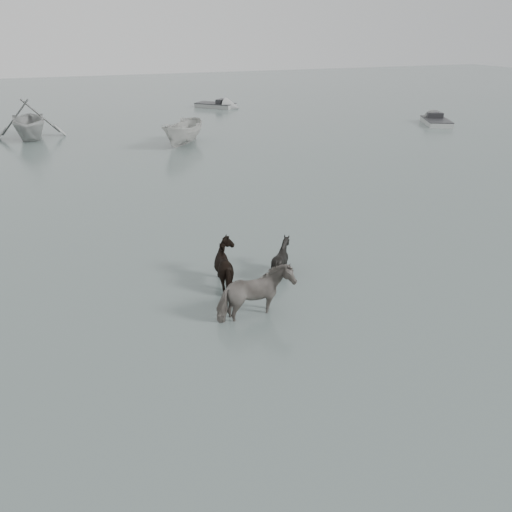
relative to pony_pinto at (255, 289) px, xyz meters
The scene contains 8 objects.
ground 1.15m from the pony_pinto, ahead, with size 140.00×140.00×0.00m, color #505F5B.
pony_pinto is the anchor object (origin of this frame).
pony_dark 1.97m from the pony_pinto, 89.50° to the left, with size 1.40×1.19×1.41m, color black.
pony_black 2.62m from the pony_pinto, 52.48° to the left, with size 0.99×1.12×1.23m, color black.
rowboat_trail 26.00m from the pony_pinto, 102.82° to the left, with size 4.30×4.99×2.63m, color #A9ABA8.
boat_small 20.28m from the pony_pinto, 81.64° to the left, with size 1.56×4.15×1.60m, color #B2B2AD.
skiff_port 29.79m from the pony_pinto, 42.87° to the left, with size 4.63×1.60×0.75m, color #B0B3B0, non-canonical shape.
skiff_mid 35.21m from the pony_pinto, 75.07° to the left, with size 4.71×1.60×0.75m, color gray, non-canonical shape.
Camera 1 is at (-4.54, -10.04, 6.56)m, focal length 35.00 mm.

